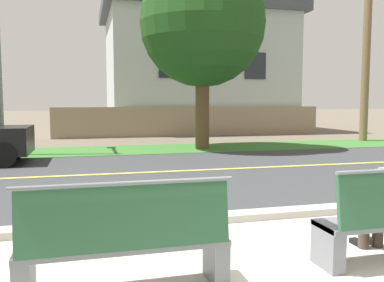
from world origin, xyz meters
TOP-DOWN VIEW (x-y plane):
  - ground_plane at (0.00, 8.00)m, footprint 140.00×140.00m
  - sidewalk_pavement at (0.00, 0.40)m, footprint 44.00×3.60m
  - curb_edge at (0.00, 2.35)m, footprint 44.00×0.30m
  - street_asphalt at (0.00, 6.50)m, footprint 52.00×8.00m
  - road_centre_line at (0.00, 6.50)m, footprint 48.00×0.14m
  - far_verge_grass at (0.00, 11.12)m, footprint 48.00×2.80m
  - bench_left at (-1.39, 0.51)m, footprint 1.77×0.48m
  - shade_tree_left at (2.38, 10.80)m, footprint 4.28×4.28m
  - garden_wall at (3.30, 16.23)m, footprint 13.00×0.36m
  - house_across_street at (4.33, 19.43)m, footprint 10.23×6.91m

SIDE VIEW (x-z plane):
  - ground_plane at x=0.00m, z-range 0.00..0.00m
  - street_asphalt at x=0.00m, z-range 0.00..0.01m
  - sidewalk_pavement at x=0.00m, z-range 0.00..0.01m
  - far_verge_grass at x=0.00m, z-range 0.00..0.02m
  - road_centre_line at x=0.00m, z-range 0.01..0.01m
  - curb_edge at x=0.00m, z-range 0.00..0.11m
  - bench_left at x=-1.39m, z-range -0.05..0.96m
  - garden_wall at x=3.30m, z-range 0.00..1.40m
  - house_across_street at x=4.33m, z-range 0.04..6.83m
  - shade_tree_left at x=2.38m, z-range 1.06..8.12m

